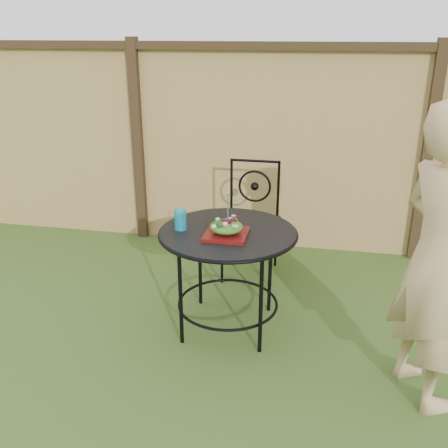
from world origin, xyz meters
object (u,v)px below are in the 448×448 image
patio_chair (252,217)px  diner (439,260)px  patio_table (228,250)px  salad_plate (226,234)px

patio_chair → diner: size_ratio=0.57×
patio_table → diner: size_ratio=0.55×
patio_table → patio_chair: size_ratio=0.97×
patio_table → salad_plate: bearing=-86.4°
diner → patio_table: bearing=45.1°
patio_chair → salad_plate: (-0.03, -0.97, 0.23)m
diner → salad_plate: diner is taller
diner → salad_plate: 1.26m
patio_table → diner: 1.31m
patio_table → patio_chair: bearing=87.9°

